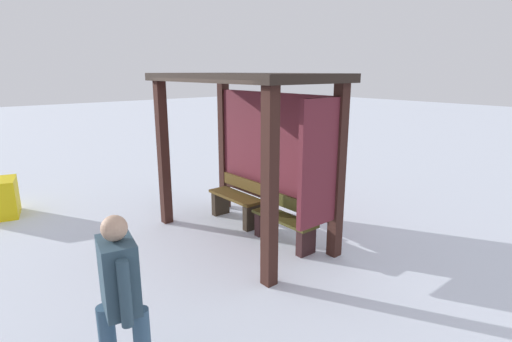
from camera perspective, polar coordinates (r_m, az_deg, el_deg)
ground_plane at (r=6.45m, az=-2.00°, el=-9.48°), size 60.00×60.00×0.00m
bus_shelter at (r=5.99m, az=-0.07°, el=7.30°), size 3.04×1.58×2.57m
bench_left_inside at (r=6.98m, az=-2.84°, el=-4.43°), size 1.13×0.38×0.77m
bench_center_inside at (r=6.11m, az=4.23°, el=-7.53°), size 1.13×0.35×0.72m
person_walking at (r=3.45m, az=-19.06°, el=-16.33°), size 0.59×0.37×1.54m
grit_bin at (r=8.58m, az=-33.12°, el=-3.32°), size 0.81×0.71×0.70m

